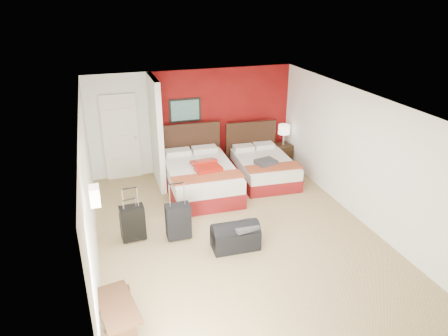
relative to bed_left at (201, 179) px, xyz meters
name	(u,v)px	position (x,y,z in m)	size (l,w,h in m)	color
ground	(236,233)	(0.19, -1.86, -0.31)	(6.50, 6.50, 0.00)	tan
room_walls	(146,153)	(-1.21, -0.44, 0.94)	(5.02, 6.52, 2.50)	silver
red_accent_panel	(222,118)	(0.94, 1.37, 0.94)	(3.50, 0.04, 2.50)	maroon
partition_wall	(156,133)	(-0.81, 0.75, 0.94)	(0.12, 1.20, 2.50)	silver
entry_door	(121,137)	(-1.56, 1.34, 0.71)	(0.82, 0.06, 2.05)	silver
bed_left	(201,179)	(0.00, 0.00, 0.00)	(1.47, 2.10, 0.63)	white
bed_right	(264,169)	(1.61, 0.17, -0.05)	(1.24, 1.77, 0.53)	white
red_suitcase_open	(206,165)	(0.10, -0.10, 0.36)	(0.55, 0.76, 0.09)	#A3180E
jacket_bundle	(266,162)	(1.51, -0.13, 0.27)	(0.44, 0.35, 0.11)	#3A3B40
nightstand	(283,154)	(2.44, 0.92, -0.04)	(0.39, 0.39, 0.54)	black
table_lamp	(284,135)	(2.44, 0.92, 0.49)	(0.29, 0.29, 0.52)	white
suitcase_black	(133,224)	(-1.66, -1.50, 0.00)	(0.43, 0.27, 0.64)	black
suitcase_charcoal	(178,222)	(-0.86, -1.69, 0.01)	(0.44, 0.27, 0.65)	black
suitcase_navy	(132,227)	(-1.68, -1.49, -0.06)	(0.37, 0.23, 0.52)	black
duffel_bag	(235,237)	(0.02, -2.31, -0.11)	(0.82, 0.44, 0.42)	black
jacket_draped	(245,226)	(0.17, -2.36, 0.13)	(0.43, 0.36, 0.06)	#3E3D43
desk	(119,326)	(-2.10, -3.96, 0.03)	(0.42, 0.84, 0.70)	black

